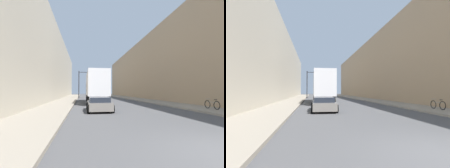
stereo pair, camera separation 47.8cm
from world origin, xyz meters
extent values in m
cube|color=gray|center=(6.77, 30.00, 0.07)|extent=(3.43, 80.00, 0.15)
cube|color=gray|center=(-6.77, 30.00, 0.07)|extent=(3.43, 80.00, 0.15)
cube|color=tan|center=(11.49, 30.00, 6.46)|extent=(6.00, 80.00, 12.91)
cube|color=#BCB29E|center=(-11.49, 30.00, 6.65)|extent=(6.00, 80.00, 13.30)
cube|color=silver|center=(-2.20, 19.95, 2.67)|extent=(2.52, 9.92, 3.13)
cube|color=black|center=(-2.20, 19.95, 0.95)|extent=(1.26, 9.92, 0.24)
cube|color=black|center=(-2.20, 26.26, 1.51)|extent=(2.52, 2.70, 3.02)
cylinder|color=black|center=(-3.31, 16.20, 0.50)|extent=(0.25, 1.00, 1.00)
cylinder|color=black|center=(-1.09, 16.20, 0.50)|extent=(0.25, 1.00, 1.00)
cylinder|color=black|center=(-3.31, 17.40, 0.50)|extent=(0.25, 1.00, 1.00)
cylinder|color=black|center=(-1.09, 17.40, 0.50)|extent=(0.25, 1.00, 1.00)
cylinder|color=black|center=(-3.31, 26.26, 0.50)|extent=(0.25, 1.00, 1.00)
cylinder|color=black|center=(-1.09, 26.26, 0.50)|extent=(0.25, 1.00, 1.00)
cube|color=slate|center=(-2.68, 10.71, 0.48)|extent=(1.83, 4.23, 0.61)
cube|color=#1E232D|center=(-2.68, 10.50, 0.99)|extent=(1.61, 2.32, 0.41)
cylinder|color=black|center=(-3.59, 12.13, 0.32)|extent=(0.25, 0.64, 0.64)
cylinder|color=black|center=(-1.76, 12.13, 0.32)|extent=(0.25, 0.64, 0.64)
cylinder|color=black|center=(-3.59, 9.20, 0.32)|extent=(0.25, 0.64, 0.64)
cylinder|color=black|center=(-1.76, 9.20, 0.32)|extent=(0.25, 0.64, 0.64)
cylinder|color=black|center=(-4.91, 36.88, 3.17)|extent=(0.20, 0.20, 6.33)
cube|color=black|center=(-1.58, 36.88, 6.03)|extent=(6.64, 0.12, 0.12)
cube|color=black|center=(-2.69, 36.88, 5.52)|extent=(0.30, 0.24, 0.90)
sphere|color=red|center=(-2.69, 36.74, 5.52)|extent=(0.18, 0.18, 0.18)
cube|color=black|center=(-0.48, 36.88, 5.52)|extent=(0.30, 0.24, 0.90)
sphere|color=gold|center=(-0.48, 36.74, 5.24)|extent=(0.18, 0.18, 0.18)
torus|color=black|center=(6.92, 8.72, 0.51)|extent=(0.06, 0.72, 0.72)
torus|color=black|center=(6.92, 9.82, 0.51)|extent=(0.06, 0.72, 0.72)
cube|color=gray|center=(6.92, 9.27, 0.74)|extent=(0.04, 1.11, 0.04)
cube|color=black|center=(6.92, 8.87, 0.96)|extent=(0.12, 0.20, 0.06)
cube|color=gray|center=(6.92, 9.77, 0.99)|extent=(0.44, 0.04, 0.04)
camera|label=1|loc=(-4.06, -4.13, 1.71)|focal=28.00mm
camera|label=2|loc=(-3.59, -4.20, 1.71)|focal=28.00mm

